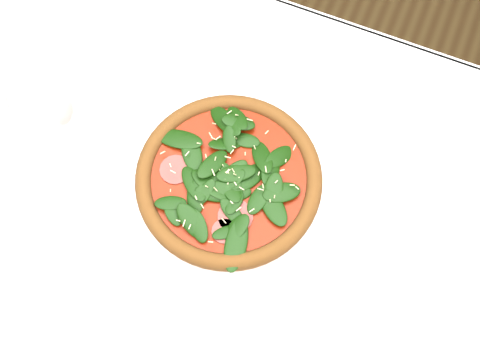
% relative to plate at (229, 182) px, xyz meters
% --- Properties ---
extents(ground, '(6.00, 6.00, 0.00)m').
position_rel_plate_xyz_m(ground, '(0.04, -0.05, -0.76)').
color(ground, brown).
rests_on(ground, ground).
extents(dining_table, '(1.21, 0.81, 0.75)m').
position_rel_plate_xyz_m(dining_table, '(0.04, -0.05, -0.11)').
color(dining_table, white).
rests_on(dining_table, ground).
extents(plate, '(0.32, 0.32, 0.01)m').
position_rel_plate_xyz_m(plate, '(0.00, 0.00, 0.00)').
color(plate, white).
rests_on(plate, dining_table).
extents(pizza, '(0.30, 0.30, 0.04)m').
position_rel_plate_xyz_m(pizza, '(0.00, -0.00, 0.02)').
color(pizza, '#965424').
rests_on(pizza, plate).
extents(wine_glass, '(0.09, 0.09, 0.21)m').
position_rel_plate_xyz_m(wine_glass, '(-0.24, -0.05, 0.14)').
color(wine_glass, silver).
rests_on(wine_glass, dining_table).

